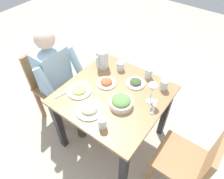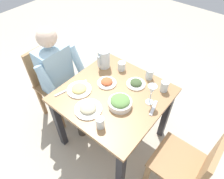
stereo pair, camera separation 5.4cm
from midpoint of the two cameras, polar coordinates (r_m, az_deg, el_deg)
ground_plane at (r=2.40m, az=1.02°, el=-13.46°), size 8.00×8.00×0.00m
dining_table at (r=1.89m, az=1.26°, el=-3.81°), size 0.89×0.89×0.75m
chair_near at (r=2.37m, az=-15.90°, el=2.70°), size 0.40×0.40×0.89m
chair_far at (r=1.81m, az=21.96°, el=-19.38°), size 0.40×0.40×0.89m
diner_near at (r=2.14m, az=-13.24°, el=3.26°), size 0.48×0.53×1.19m
water_pitcher at (r=2.02m, az=-1.55°, el=8.75°), size 0.16×0.12×0.19m
salad_bowl at (r=1.68m, az=3.23°, el=-3.64°), size 0.20×0.20×0.09m
plate_beans at (r=1.67m, az=-5.85°, el=-5.33°), size 0.23×0.23×0.05m
plate_dolmas at (r=1.88m, az=7.63°, el=1.77°), size 0.18×0.18×0.05m
plate_rice_curry at (r=1.88m, az=-0.66°, el=2.09°), size 0.18×0.18×0.05m
plate_fries at (r=1.84m, az=-8.46°, el=0.16°), size 0.22×0.22×0.05m
water_glass_center at (r=2.02m, az=3.52°, el=6.65°), size 0.08×0.08×0.09m
water_glass_by_pitcher at (r=1.86m, az=15.42°, el=0.89°), size 0.07×0.07×0.10m
water_glass_near_left at (r=1.54m, az=-2.35°, el=-9.39°), size 0.07×0.07×0.10m
water_glass_far_left at (r=1.95m, az=11.36°, el=4.28°), size 0.07×0.07×0.10m
wine_glass at (r=1.66m, az=12.10°, el=-0.36°), size 0.08×0.08×0.20m
fork_near at (r=1.89m, az=-8.40°, el=1.30°), size 0.17×0.04×0.01m
knife_near at (r=1.86m, az=-12.55°, el=-0.54°), size 0.18×0.06×0.01m
fork_far at (r=1.73m, az=12.55°, el=-5.12°), size 0.17×0.07×0.01m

